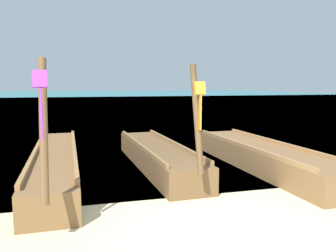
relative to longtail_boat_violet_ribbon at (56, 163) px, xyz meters
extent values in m
plane|color=beige|center=(2.81, -4.01, -0.32)|extent=(120.00, 120.00, 0.00)
plane|color=#147A89|center=(2.81, 57.60, -0.32)|extent=(120.00, 120.00, 0.00)
cube|color=brown|center=(0.00, 0.03, -0.02)|extent=(1.09, 6.93, 0.60)
cube|color=#996C3F|center=(-0.46, 0.02, 0.33)|extent=(0.16, 6.36, 0.10)
cube|color=#996C3F|center=(0.46, 0.04, 0.33)|extent=(0.16, 6.36, 0.10)
cylinder|color=brown|center=(0.05, -3.61, 1.31)|extent=(0.13, 0.78, 2.10)
cube|color=purple|center=(0.05, -3.84, 2.03)|extent=(0.20, 0.13, 0.25)
cube|color=purple|center=(0.05, -3.86, 1.55)|extent=(0.03, 0.08, 0.72)
cube|color=brown|center=(2.66, 0.18, -0.02)|extent=(1.23, 5.62, 0.60)
cube|color=brown|center=(2.17, 0.17, 0.33)|extent=(0.24, 5.14, 0.10)
cube|color=brown|center=(3.14, 0.20, 0.33)|extent=(0.24, 5.14, 0.10)
cylinder|color=brown|center=(2.74, -2.70, 1.30)|extent=(0.14, 0.60, 2.09)
cube|color=orange|center=(2.75, -2.83, 1.89)|extent=(0.20, 0.12, 0.25)
cube|color=orange|center=(2.75, -2.85, 1.43)|extent=(0.03, 0.08, 0.66)
cube|color=brown|center=(5.39, -0.67, -0.02)|extent=(1.32, 6.23, 0.60)
cube|color=#9F7246|center=(4.82, -0.68, 0.33)|extent=(0.17, 5.71, 0.10)
cube|color=#9F7246|center=(5.96, -0.66, 0.33)|extent=(0.17, 5.71, 0.10)
camera|label=1|loc=(0.48, -8.85, 1.96)|focal=36.77mm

